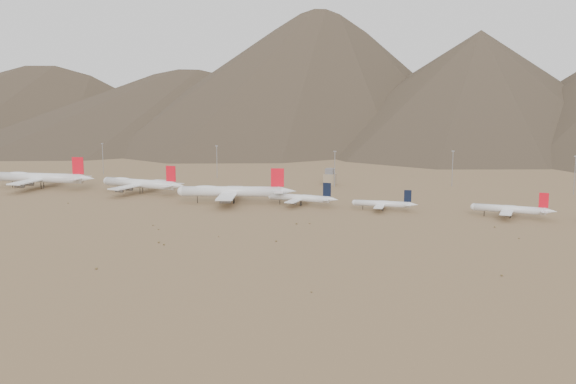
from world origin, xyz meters
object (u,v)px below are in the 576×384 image
(widebody_centre, at_px, (140,183))
(control_tower, at_px, (330,177))
(widebody_east, at_px, (232,191))
(narrowbody_b, at_px, (384,204))
(narrowbody_a, at_px, (302,198))
(widebody_west, at_px, (41,178))

(widebody_centre, distance_m, control_tower, 135.57)
(widebody_centre, xyz_separation_m, widebody_east, (74.31, -14.47, 0.60))
(widebody_centre, relative_size, narrowbody_b, 1.77)
(control_tower, bearing_deg, widebody_east, -107.87)
(narrowbody_a, distance_m, narrowbody_b, 48.84)
(narrowbody_a, bearing_deg, widebody_west, -179.64)
(widebody_east, height_order, control_tower, widebody_east)
(widebody_west, bearing_deg, narrowbody_a, -9.40)
(widebody_east, bearing_deg, widebody_centre, 150.74)
(widebody_centre, relative_size, widebody_east, 0.95)
(narrowbody_a, relative_size, control_tower, 3.67)
(narrowbody_a, bearing_deg, widebody_centre, 177.25)
(narrowbody_b, bearing_deg, widebody_centre, 172.30)
(narrowbody_b, bearing_deg, narrowbody_a, 175.83)
(narrowbody_a, relative_size, narrowbody_b, 1.18)
(widebody_centre, bearing_deg, widebody_west, -170.74)
(widebody_east, relative_size, control_tower, 5.79)
(widebody_east, distance_m, narrowbody_a, 42.61)
(narrowbody_b, relative_size, control_tower, 3.11)
(widebody_centre, relative_size, narrowbody_a, 1.50)
(widebody_west, relative_size, control_tower, 6.33)
(widebody_centre, height_order, control_tower, widebody_centre)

